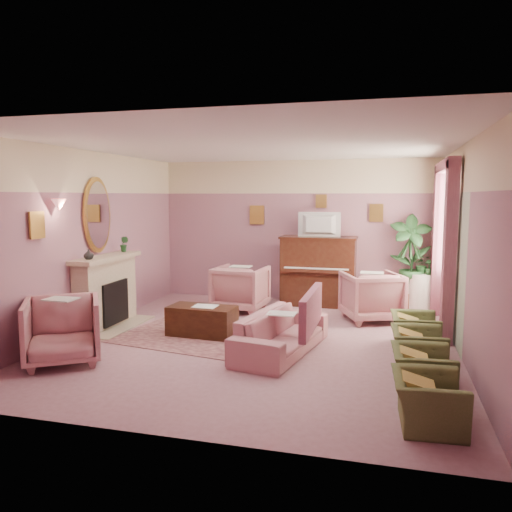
% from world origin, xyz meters
% --- Properties ---
extents(floor, '(5.50, 6.00, 0.01)m').
position_xyz_m(floor, '(0.00, 0.00, 0.00)').
color(floor, '#A1707C').
rests_on(floor, ground).
extents(ceiling, '(5.50, 6.00, 0.01)m').
position_xyz_m(ceiling, '(0.00, 0.00, 2.80)').
color(ceiling, white).
rests_on(ceiling, wall_back).
extents(wall_back, '(5.50, 0.02, 2.80)m').
position_xyz_m(wall_back, '(0.00, 3.00, 1.40)').
color(wall_back, gray).
rests_on(wall_back, floor).
extents(wall_front, '(5.50, 0.02, 2.80)m').
position_xyz_m(wall_front, '(0.00, -3.00, 1.40)').
color(wall_front, gray).
rests_on(wall_front, floor).
extents(wall_left, '(0.02, 6.00, 2.80)m').
position_xyz_m(wall_left, '(-2.75, 0.00, 1.40)').
color(wall_left, gray).
rests_on(wall_left, floor).
extents(wall_right, '(0.02, 6.00, 2.80)m').
position_xyz_m(wall_right, '(2.75, 0.00, 1.40)').
color(wall_right, gray).
rests_on(wall_right, floor).
extents(picture_rail_band, '(5.50, 0.01, 0.65)m').
position_xyz_m(picture_rail_band, '(0.00, 2.99, 2.47)').
color(picture_rail_band, beige).
rests_on(picture_rail_band, wall_back).
extents(stripe_panel, '(0.01, 3.00, 2.15)m').
position_xyz_m(stripe_panel, '(2.73, 1.30, 1.07)').
color(stripe_panel, '#B2BFA3').
rests_on(stripe_panel, wall_right).
extents(fireplace_surround, '(0.30, 1.40, 1.10)m').
position_xyz_m(fireplace_surround, '(-2.59, 0.20, 0.55)').
color(fireplace_surround, tan).
rests_on(fireplace_surround, floor).
extents(fireplace_inset, '(0.18, 0.72, 0.68)m').
position_xyz_m(fireplace_inset, '(-2.49, 0.20, 0.40)').
color(fireplace_inset, black).
rests_on(fireplace_inset, floor).
extents(fire_ember, '(0.06, 0.54, 0.10)m').
position_xyz_m(fire_ember, '(-2.45, 0.20, 0.22)').
color(fire_ember, orange).
rests_on(fire_ember, floor).
extents(mantel_shelf, '(0.40, 1.55, 0.07)m').
position_xyz_m(mantel_shelf, '(-2.56, 0.20, 1.12)').
color(mantel_shelf, tan).
rests_on(mantel_shelf, fireplace_surround).
extents(hearth, '(0.55, 1.50, 0.02)m').
position_xyz_m(hearth, '(-2.39, 0.20, 0.01)').
color(hearth, tan).
rests_on(hearth, floor).
extents(mirror_frame, '(0.04, 0.72, 1.20)m').
position_xyz_m(mirror_frame, '(-2.70, 0.20, 1.80)').
color(mirror_frame, '#B58A3B').
rests_on(mirror_frame, wall_left).
extents(mirror_glass, '(0.01, 0.60, 1.06)m').
position_xyz_m(mirror_glass, '(-2.67, 0.20, 1.80)').
color(mirror_glass, silver).
rests_on(mirror_glass, wall_left).
extents(sconce_shade, '(0.20, 0.20, 0.16)m').
position_xyz_m(sconce_shade, '(-2.62, -0.85, 1.98)').
color(sconce_shade, '#FF8981').
rests_on(sconce_shade, wall_left).
extents(piano, '(1.40, 0.60, 1.30)m').
position_xyz_m(piano, '(0.50, 2.68, 0.65)').
color(piano, '#3E1D11').
rests_on(piano, floor).
extents(piano_keyshelf, '(1.30, 0.12, 0.06)m').
position_xyz_m(piano_keyshelf, '(0.50, 2.33, 0.72)').
color(piano_keyshelf, '#3E1D11').
rests_on(piano_keyshelf, piano).
extents(piano_keys, '(1.20, 0.08, 0.02)m').
position_xyz_m(piano_keys, '(0.50, 2.33, 0.76)').
color(piano_keys, silver).
rests_on(piano_keys, piano).
extents(piano_top, '(1.45, 0.65, 0.04)m').
position_xyz_m(piano_top, '(0.50, 2.68, 1.31)').
color(piano_top, '#3E1D11').
rests_on(piano_top, piano).
extents(television, '(0.80, 0.12, 0.48)m').
position_xyz_m(television, '(0.50, 2.63, 1.60)').
color(television, black).
rests_on(television, piano).
extents(print_back_left, '(0.30, 0.03, 0.38)m').
position_xyz_m(print_back_left, '(-0.80, 2.96, 1.72)').
color(print_back_left, '#B58A3B').
rests_on(print_back_left, wall_back).
extents(print_back_right, '(0.26, 0.03, 0.34)m').
position_xyz_m(print_back_right, '(1.55, 2.96, 1.78)').
color(print_back_right, '#B58A3B').
rests_on(print_back_right, wall_back).
extents(print_back_mid, '(0.22, 0.03, 0.26)m').
position_xyz_m(print_back_mid, '(0.50, 2.96, 2.00)').
color(print_back_mid, '#B58A3B').
rests_on(print_back_mid, wall_back).
extents(print_left_wall, '(0.03, 0.28, 0.36)m').
position_xyz_m(print_left_wall, '(-2.71, -1.20, 1.72)').
color(print_left_wall, '#B58A3B').
rests_on(print_left_wall, wall_left).
extents(window_blind, '(0.03, 1.40, 1.80)m').
position_xyz_m(window_blind, '(2.70, 1.55, 1.70)').
color(window_blind, beige).
rests_on(window_blind, wall_right).
extents(curtain_left, '(0.16, 0.34, 2.60)m').
position_xyz_m(curtain_left, '(2.62, 0.63, 1.30)').
color(curtain_left, '#8B4658').
rests_on(curtain_left, floor).
extents(curtain_right, '(0.16, 0.34, 2.60)m').
position_xyz_m(curtain_right, '(2.62, 2.47, 1.30)').
color(curtain_right, '#8B4658').
rests_on(curtain_right, floor).
extents(pelmet, '(0.16, 2.20, 0.16)m').
position_xyz_m(pelmet, '(2.62, 1.55, 2.56)').
color(pelmet, '#8B4658').
rests_on(pelmet, wall_right).
extents(mantel_plant, '(0.16, 0.16, 0.28)m').
position_xyz_m(mantel_plant, '(-2.55, 0.75, 1.29)').
color(mantel_plant, '#225025').
rests_on(mantel_plant, mantel_shelf).
extents(mantel_vase, '(0.16, 0.16, 0.16)m').
position_xyz_m(mantel_vase, '(-2.55, -0.30, 1.23)').
color(mantel_vase, beige).
rests_on(mantel_vase, mantel_shelf).
extents(area_rug, '(2.76, 2.18, 0.01)m').
position_xyz_m(area_rug, '(-0.81, 0.06, 0.01)').
color(area_rug, '#8E5A5A').
rests_on(area_rug, floor).
extents(coffee_table, '(1.03, 0.56, 0.45)m').
position_xyz_m(coffee_table, '(-0.90, 0.08, 0.23)').
color(coffee_table, black).
rests_on(coffee_table, floor).
extents(table_paper, '(0.35, 0.28, 0.01)m').
position_xyz_m(table_paper, '(-0.85, 0.08, 0.46)').
color(table_paper, silver).
rests_on(table_paper, coffee_table).
extents(sofa, '(0.62, 1.87, 0.75)m').
position_xyz_m(sofa, '(0.42, -0.40, 0.38)').
color(sofa, tan).
rests_on(sofa, floor).
extents(sofa_throw, '(0.09, 1.41, 0.52)m').
position_xyz_m(sofa_throw, '(0.82, -0.40, 0.60)').
color(sofa_throw, '#8B4658').
rests_on(sofa_throw, sofa).
extents(floral_armchair_left, '(0.89, 0.89, 0.92)m').
position_xyz_m(floral_armchair_left, '(-0.81, 1.83, 0.46)').
color(floral_armchair_left, tan).
rests_on(floral_armchair_left, floor).
extents(floral_armchair_right, '(0.89, 0.89, 0.92)m').
position_xyz_m(floral_armchair_right, '(1.54, 1.67, 0.46)').
color(floral_armchair_right, tan).
rests_on(floral_armchair_right, floor).
extents(floral_armchair_front, '(0.89, 0.89, 0.92)m').
position_xyz_m(floral_armchair_front, '(-2.16, -1.52, 0.46)').
color(floral_armchair_front, tan).
rests_on(floral_armchair_front, floor).
extents(olive_chair_a, '(0.51, 0.73, 0.63)m').
position_xyz_m(olive_chair_a, '(2.17, -2.19, 0.31)').
color(olive_chair_a, '#515C2E').
rests_on(olive_chair_a, floor).
extents(olive_chair_b, '(0.51, 0.73, 0.63)m').
position_xyz_m(olive_chair_b, '(2.17, -1.37, 0.31)').
color(olive_chair_b, '#515C2E').
rests_on(olive_chair_b, floor).
extents(olive_chair_c, '(0.51, 0.73, 0.63)m').
position_xyz_m(olive_chair_c, '(2.17, -0.55, 0.31)').
color(olive_chair_c, '#515C2E').
rests_on(olive_chair_c, floor).
extents(olive_chair_d, '(0.51, 0.73, 0.63)m').
position_xyz_m(olive_chair_d, '(2.17, 0.27, 0.31)').
color(olive_chair_d, '#515C2E').
rests_on(olive_chair_d, floor).
extents(side_table, '(0.52, 0.52, 0.70)m').
position_xyz_m(side_table, '(2.39, 2.61, 0.35)').
color(side_table, silver).
rests_on(side_table, floor).
extents(side_plant_big, '(0.30, 0.30, 0.34)m').
position_xyz_m(side_plant_big, '(2.39, 2.61, 0.87)').
color(side_plant_big, '#225025').
rests_on(side_plant_big, side_table).
extents(side_plant_small, '(0.16, 0.16, 0.28)m').
position_xyz_m(side_plant_small, '(2.51, 2.51, 0.84)').
color(side_plant_small, '#225025').
rests_on(side_plant_small, side_table).
extents(palm_pot, '(0.34, 0.34, 0.34)m').
position_xyz_m(palm_pot, '(2.18, 2.62, 0.17)').
color(palm_pot, brown).
rests_on(palm_pot, floor).
extents(palm_plant, '(0.76, 0.76, 1.44)m').
position_xyz_m(palm_plant, '(2.18, 2.62, 1.06)').
color(palm_plant, '#225025').
rests_on(palm_plant, palm_pot).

